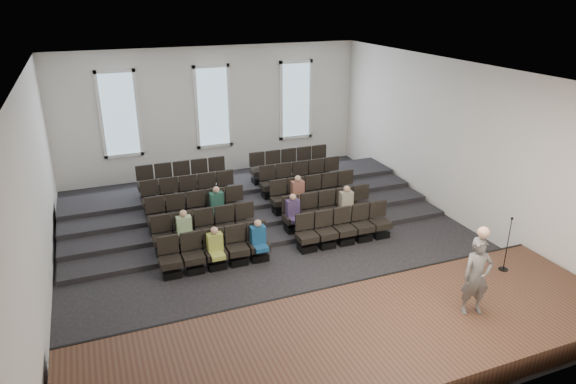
# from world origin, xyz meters

# --- Properties ---
(ground) EXTENTS (14.00, 14.00, 0.00)m
(ground) POSITION_xyz_m (0.00, 0.00, 0.00)
(ground) COLOR black
(ground) RESTS_ON ground
(ceiling) EXTENTS (12.00, 14.00, 0.02)m
(ceiling) POSITION_xyz_m (0.00, 0.00, 5.01)
(ceiling) COLOR white
(ceiling) RESTS_ON ground
(wall_back) EXTENTS (12.00, 0.04, 5.00)m
(wall_back) POSITION_xyz_m (0.00, 7.02, 2.50)
(wall_back) COLOR silver
(wall_back) RESTS_ON ground
(wall_front) EXTENTS (12.00, 0.04, 5.00)m
(wall_front) POSITION_xyz_m (0.00, -7.02, 2.50)
(wall_front) COLOR silver
(wall_front) RESTS_ON ground
(wall_left) EXTENTS (0.04, 14.00, 5.00)m
(wall_left) POSITION_xyz_m (-6.02, 0.00, 2.50)
(wall_left) COLOR silver
(wall_left) RESTS_ON ground
(wall_right) EXTENTS (0.04, 14.00, 5.00)m
(wall_right) POSITION_xyz_m (6.02, 0.00, 2.50)
(wall_right) COLOR silver
(wall_right) RESTS_ON ground
(stage) EXTENTS (11.80, 3.60, 0.50)m
(stage) POSITION_xyz_m (0.00, -5.10, 0.25)
(stage) COLOR #4C3220
(stage) RESTS_ON ground
(stage_lip) EXTENTS (11.80, 0.06, 0.52)m
(stage_lip) POSITION_xyz_m (0.00, -3.33, 0.25)
(stage_lip) COLOR black
(stage_lip) RESTS_ON ground
(risers) EXTENTS (11.80, 4.80, 0.60)m
(risers) POSITION_xyz_m (0.00, 3.17, 0.20)
(risers) COLOR black
(risers) RESTS_ON ground
(seating_rows) EXTENTS (6.80, 4.70, 1.67)m
(seating_rows) POSITION_xyz_m (-0.00, 1.54, 0.68)
(seating_rows) COLOR black
(seating_rows) RESTS_ON ground
(windows) EXTENTS (8.44, 0.10, 3.24)m
(windows) POSITION_xyz_m (0.00, 6.95, 2.70)
(windows) COLOR white
(windows) RESTS_ON wall_back
(audience) EXTENTS (5.45, 2.64, 1.10)m
(audience) POSITION_xyz_m (-0.28, 0.45, 0.83)
(audience) COLOR #A1AE45
(audience) RESTS_ON seating_rows
(speaker) EXTENTS (0.71, 0.55, 1.74)m
(speaker) POSITION_xyz_m (2.51, -5.33, 1.37)
(speaker) COLOR #605E5B
(speaker) RESTS_ON stage
(mic_stand) EXTENTS (0.24, 0.24, 1.42)m
(mic_stand) POSITION_xyz_m (4.45, -4.18, 0.92)
(mic_stand) COLOR black
(mic_stand) RESTS_ON stage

